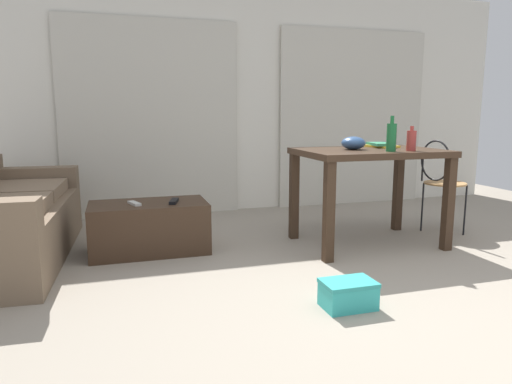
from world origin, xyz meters
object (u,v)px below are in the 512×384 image
book_stack (381,145)px  tv_remote_secondary (174,201)px  coffee_table (149,227)px  tv_remote_primary (134,203)px  bottle_far (391,137)px  wire_chair (440,175)px  shoebox (348,294)px  bottle_near (411,140)px  craft_table (369,164)px  bowl (353,143)px

book_stack → tv_remote_secondary: 1.84m
coffee_table → tv_remote_primary: tv_remote_primary is taller
bottle_far → book_stack: bearing=67.4°
wire_chair → shoebox: size_ratio=2.87×
bottle_near → book_stack: (-0.01, 0.41, -0.06)m
coffee_table → shoebox: (1.00, -1.43, -0.12)m
wire_chair → craft_table: bearing=-172.4°
coffee_table → bottle_far: bottle_far is taller
bottle_far → book_stack: (0.17, 0.42, -0.09)m
bottle_far → tv_remote_secondary: size_ratio=1.47×
bottle_near → tv_remote_primary: 2.21m
craft_table → book_stack: bearing=39.9°
craft_table → shoebox: 1.49m
bottle_near → bowl: (-0.37, 0.25, -0.03)m
coffee_table → wire_chair: 2.59m
bottle_near → shoebox: (-1.00, -0.90, -0.80)m
bottle_far → wire_chair: bearing=24.7°
wire_chair → bowl: bearing=-174.8°
bowl → craft_table: bearing=-8.7°
wire_chair → book_stack: bearing=172.6°
wire_chair → book_stack: size_ratio=2.84×
coffee_table → bowl: size_ratio=4.67×
craft_table → shoebox: bearing=-124.4°
wire_chair → bowl: size_ratio=4.41×
tv_remote_primary → coffee_table: bearing=2.9°
bottle_far → bowl: bottle_far is taller
tv_remote_secondary → shoebox: tv_remote_secondary is taller
tv_remote_secondary → craft_table: bearing=6.7°
shoebox → coffee_table: bearing=124.9°
book_stack → tv_remote_secondary: bearing=178.0°
coffee_table → bottle_near: size_ratio=4.70×
craft_table → bottle_near: (0.23, -0.23, 0.20)m
wire_chair → book_stack: (-0.57, 0.07, 0.28)m
coffee_table → book_stack: bearing=-3.6°
craft_table → bottle_near: 0.38m
bottle_near → tv_remote_primary: bottle_near is taller
craft_table → bottle_far: bearing=-80.3°
bowl → tv_remote_secondary: bearing=171.2°
bottle_far → tv_remote_secondary: (-1.61, 0.48, -0.50)m
craft_table → bowl: bearing=171.3°
bottle_near → tv_remote_primary: size_ratio=1.17×
craft_table → wire_chair: wire_chair is taller
craft_table → wire_chair: size_ratio=1.34×
coffee_table → shoebox: coffee_table is taller
coffee_table → bowl: bowl is taller
bottle_near → shoebox: 1.56m
bottle_far → shoebox: (-0.81, -0.89, -0.83)m
bottle_near → wire_chair: bearing=30.8°
craft_table → tv_remote_primary: size_ratio=6.93×
bottle_near → book_stack: 0.42m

